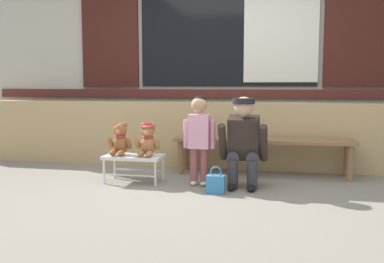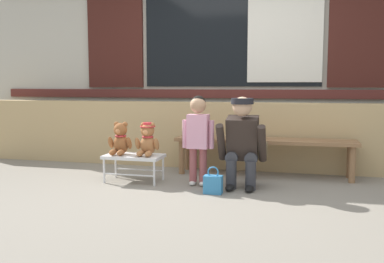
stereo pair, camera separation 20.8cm
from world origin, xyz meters
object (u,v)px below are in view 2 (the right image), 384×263
Objects in this scene: wooden_bench_long at (264,144)px; handbag_on_ground at (213,184)px; child_standing at (198,130)px; teddy_bear_plain at (120,140)px; teddy_bear_with_hat at (147,140)px; small_display_bench at (134,158)px; adult_crouching at (243,142)px.

wooden_bench_long is 7.72× the size of handbag_on_ground.
child_standing is 0.63m from handbag_on_ground.
teddy_bear_plain is 0.38× the size of child_standing.
teddy_bear_with_hat is 1.34× the size of handbag_on_ground.
child_standing reaches higher than wooden_bench_long.
wooden_bench_long is 5.78× the size of teddy_bear_plain.
small_display_bench is at bearing -153.62° from wooden_bench_long.
wooden_bench_long is at bearing 26.38° from small_display_bench.
wooden_bench_long is 0.69m from adult_crouching.
child_standing is 1.01× the size of adult_crouching.
small_display_bench is at bearing -0.51° from teddy_bear_plain.
teddy_bear_with_hat reaches higher than small_display_bench.
small_display_bench is at bearing -179.06° from adult_crouching.
adult_crouching reaches higher than teddy_bear_plain.
teddy_bear_with_hat is 0.94m from handbag_on_ground.
teddy_bear_with_hat is 0.58m from child_standing.
teddy_bear_with_hat is (0.16, 0.00, 0.21)m from small_display_bench.
handbag_on_ground is (0.80, -0.31, -0.38)m from teddy_bear_with_hat.
teddy_bear_with_hat is 0.38× the size of adult_crouching.
teddy_bear_with_hat is at bearing -179.03° from adult_crouching.
handbag_on_ground is (1.12, -0.31, -0.37)m from teddy_bear_plain.
handbag_on_ground is at bearing -112.36° from wooden_bench_long.
child_standing is 3.52× the size of handbag_on_ground.
small_display_bench is at bearing 162.17° from handbag_on_ground.
small_display_bench is 1.23m from adult_crouching.
child_standing is (0.89, 0.00, 0.13)m from teddy_bear_plain.
wooden_bench_long is 2.21× the size of adult_crouching.
teddy_bear_plain is at bearing -179.71° from child_standing.
adult_crouching is at bearing -103.41° from wooden_bench_long.
wooden_bench_long is 2.19× the size of child_standing.
teddy_bear_plain is 0.38× the size of adult_crouching.
teddy_bear_plain is (-1.53, -0.68, 0.09)m from wooden_bench_long.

